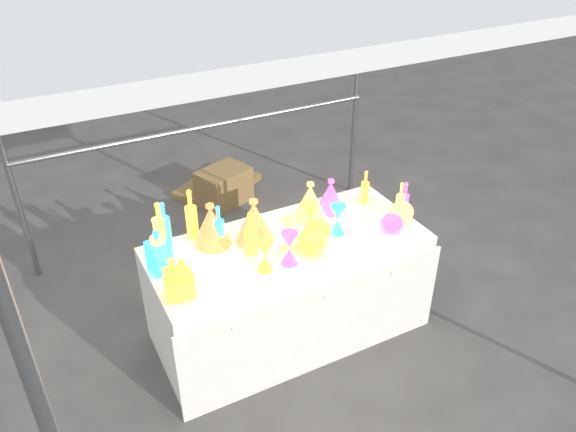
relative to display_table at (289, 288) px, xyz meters
name	(u,v)px	position (x,y,z in m)	size (l,w,h in m)	color
ground	(288,328)	(0.00, 0.01, -0.37)	(80.00, 80.00, 0.00)	#605D58
display_table	(289,288)	(0.00, 0.00, 0.00)	(1.84, 0.83, 0.75)	white
cardboard_box_closed	(224,186)	(0.28, 1.89, -0.20)	(0.48, 0.35, 0.35)	olive
cardboard_box_flat	(218,186)	(0.32, 2.17, -0.34)	(0.79, 0.56, 0.07)	olive
bottle_0	(160,224)	(-0.73, 0.36, 0.53)	(0.08, 0.08, 0.31)	red
bottle_1	(164,223)	(-0.70, 0.36, 0.53)	(0.07, 0.07, 0.31)	#178218
bottle_2	(191,214)	(-0.52, 0.36, 0.55)	(0.08, 0.08, 0.35)	yellow
bottle_4	(158,244)	(-0.81, 0.11, 0.56)	(0.09, 0.09, 0.37)	#137968
bottle_6	(251,233)	(-0.26, 0.01, 0.53)	(0.08, 0.08, 0.31)	red
bottle_7	(219,226)	(-0.40, 0.18, 0.52)	(0.07, 0.07, 0.29)	#178218
decanter_0	(184,278)	(-0.76, -0.19, 0.50)	(0.10, 0.10, 0.26)	red
decanter_1	(174,278)	(-0.81, -0.18, 0.51)	(0.11, 0.11, 0.27)	yellow
decanter_2	(158,250)	(-0.81, 0.10, 0.52)	(0.12, 0.12, 0.29)	#178218
hourglass_0	(265,256)	(-0.25, -0.18, 0.47)	(0.10, 0.10, 0.20)	yellow
hourglass_1	(289,248)	(-0.09, -0.19, 0.49)	(0.11, 0.11, 0.22)	#1E64B0
hourglass_2	(289,235)	(-0.03, -0.07, 0.49)	(0.11, 0.11, 0.23)	#137968
hourglass_3	(281,228)	(-0.04, 0.03, 0.48)	(0.11, 0.11, 0.22)	#D82BB1
hourglass_4	(310,219)	(0.18, 0.04, 0.49)	(0.11, 0.11, 0.22)	red
hourglass_5	(337,220)	(0.34, -0.04, 0.48)	(0.10, 0.10, 0.21)	#178218
globe_0	(312,244)	(0.07, -0.16, 0.45)	(0.18, 0.18, 0.15)	red
globe_1	(402,213)	(0.80, -0.12, 0.44)	(0.16, 0.16, 0.13)	#137968
globe_2	(319,231)	(0.19, -0.05, 0.44)	(0.16, 0.16, 0.13)	yellow
globe_3	(392,224)	(0.67, -0.20, 0.43)	(0.15, 0.15, 0.12)	#1E64B0
lampshade_0	(211,224)	(-0.43, 0.22, 0.52)	(0.25, 0.25, 0.29)	yellow
lampshade_1	(254,220)	(-0.18, 0.14, 0.52)	(0.25, 0.25, 0.30)	yellow
lampshade_2	(330,195)	(0.45, 0.23, 0.50)	(0.20, 0.20, 0.24)	#1E64B0
lampshade_3	(310,200)	(0.28, 0.21, 0.51)	(0.23, 0.23, 0.27)	#137968
bottle_9	(365,187)	(0.72, 0.21, 0.50)	(0.06, 0.06, 0.25)	yellow
bottle_10	(405,199)	(0.86, -0.07, 0.51)	(0.06, 0.06, 0.26)	#1E64B0
bottle_11	(400,200)	(0.82, -0.07, 0.51)	(0.06, 0.06, 0.27)	#137968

